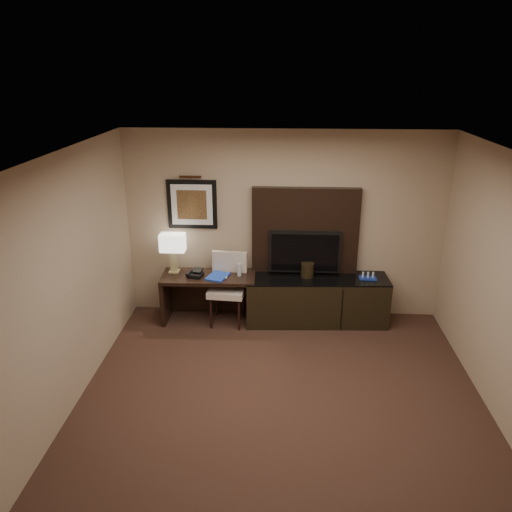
# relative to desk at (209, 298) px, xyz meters

# --- Properties ---
(floor) EXTENTS (4.50, 5.00, 0.01)m
(floor) POSITION_rel_desk_xyz_m (1.05, -2.15, -0.36)
(floor) COLOR #371F18
(floor) RESTS_ON ground
(ceiling) EXTENTS (4.50, 5.00, 0.01)m
(ceiling) POSITION_rel_desk_xyz_m (1.05, -2.15, 2.35)
(ceiling) COLOR silver
(ceiling) RESTS_ON wall_back
(wall_back) EXTENTS (4.50, 0.01, 2.70)m
(wall_back) POSITION_rel_desk_xyz_m (1.05, 0.35, 1.00)
(wall_back) COLOR tan
(wall_back) RESTS_ON floor
(wall_left) EXTENTS (0.01, 5.00, 2.70)m
(wall_left) POSITION_rel_desk_xyz_m (-1.20, -2.15, 1.00)
(wall_left) COLOR tan
(wall_left) RESTS_ON floor
(desk) EXTENTS (1.33, 0.60, 0.71)m
(desk) POSITION_rel_desk_xyz_m (0.00, 0.00, 0.00)
(desk) COLOR black
(desk) RESTS_ON floor
(credenza) EXTENTS (2.02, 0.65, 0.69)m
(credenza) POSITION_rel_desk_xyz_m (1.54, 0.05, -0.01)
(credenza) COLOR black
(credenza) RESTS_ON floor
(tv_wall_panel) EXTENTS (1.50, 0.12, 1.30)m
(tv_wall_panel) POSITION_rel_desk_xyz_m (1.35, 0.29, 0.92)
(tv_wall_panel) COLOR black
(tv_wall_panel) RESTS_ON wall_back
(tv) EXTENTS (1.00, 0.08, 0.60)m
(tv) POSITION_rel_desk_xyz_m (1.35, 0.19, 0.67)
(tv) COLOR black
(tv) RESTS_ON tv_wall_panel
(artwork) EXTENTS (0.70, 0.04, 0.70)m
(artwork) POSITION_rel_desk_xyz_m (-0.25, 0.33, 1.30)
(artwork) COLOR black
(artwork) RESTS_ON wall_back
(picture_light) EXTENTS (0.04, 0.04, 0.30)m
(picture_light) POSITION_rel_desk_xyz_m (-0.25, 0.29, 1.70)
(picture_light) COLOR #412214
(picture_light) RESTS_ON wall_back
(desk_chair) EXTENTS (0.54, 0.61, 1.04)m
(desk_chair) POSITION_rel_desk_xyz_m (0.27, -0.05, 0.17)
(desk_chair) COLOR beige
(desk_chair) RESTS_ON floor
(table_lamp) EXTENTS (0.40, 0.26, 0.61)m
(table_lamp) POSITION_rel_desk_xyz_m (-0.51, 0.11, 0.66)
(table_lamp) COLOR tan
(table_lamp) RESTS_ON desk
(desk_phone) EXTENTS (0.23, 0.22, 0.10)m
(desk_phone) POSITION_rel_desk_xyz_m (-0.18, -0.05, 0.40)
(desk_phone) COLOR black
(desk_phone) RESTS_ON desk
(blue_folder) EXTENTS (0.34, 0.40, 0.02)m
(blue_folder) POSITION_rel_desk_xyz_m (0.14, -0.05, 0.36)
(blue_folder) COLOR #1C3FB7
(blue_folder) RESTS_ON desk
(book) EXTENTS (0.16, 0.02, 0.22)m
(book) POSITION_rel_desk_xyz_m (0.11, -0.02, 0.46)
(book) COLOR #BBB093
(book) RESTS_ON desk
(water_bottle) EXTENTS (0.06, 0.06, 0.18)m
(water_bottle) POSITION_rel_desk_xyz_m (0.44, 0.01, 0.45)
(water_bottle) COLOR silver
(water_bottle) RESTS_ON desk
(ice_bucket) EXTENTS (0.22, 0.22, 0.20)m
(ice_bucket) POSITION_rel_desk_xyz_m (1.39, 0.09, 0.43)
(ice_bucket) COLOR black
(ice_bucket) RESTS_ON credenza
(minibar_tray) EXTENTS (0.25, 0.16, 0.09)m
(minibar_tray) POSITION_rel_desk_xyz_m (2.24, 0.06, 0.38)
(minibar_tray) COLOR #173298
(minibar_tray) RESTS_ON credenza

